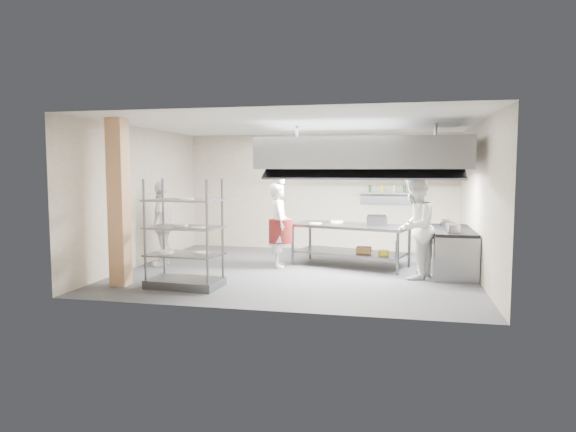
% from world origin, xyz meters
% --- Properties ---
extents(floor, '(7.00, 7.00, 0.00)m').
position_xyz_m(floor, '(0.00, 0.00, 0.00)').
color(floor, '#363638').
rests_on(floor, ground).
extents(ceiling, '(7.00, 7.00, 0.00)m').
position_xyz_m(ceiling, '(0.00, 0.00, 3.00)').
color(ceiling, silver).
rests_on(ceiling, wall_back).
extents(wall_back, '(7.00, 0.00, 7.00)m').
position_xyz_m(wall_back, '(0.00, 3.00, 1.50)').
color(wall_back, gray).
rests_on(wall_back, ground).
extents(wall_left, '(0.00, 6.00, 6.00)m').
position_xyz_m(wall_left, '(-3.50, 0.00, 1.50)').
color(wall_left, gray).
rests_on(wall_left, ground).
extents(wall_right, '(0.00, 6.00, 6.00)m').
position_xyz_m(wall_right, '(3.50, 0.00, 1.50)').
color(wall_right, gray).
rests_on(wall_right, ground).
extents(column, '(0.30, 0.30, 3.00)m').
position_xyz_m(column, '(-2.90, -1.90, 1.50)').
color(column, tan).
rests_on(column, floor).
extents(exhaust_hood, '(4.00, 2.50, 0.60)m').
position_xyz_m(exhaust_hood, '(1.30, 0.40, 2.40)').
color(exhaust_hood, gray).
rests_on(exhaust_hood, ceiling).
extents(hood_strip_a, '(1.60, 0.12, 0.04)m').
position_xyz_m(hood_strip_a, '(0.40, 0.40, 2.08)').
color(hood_strip_a, white).
rests_on(hood_strip_a, exhaust_hood).
extents(hood_strip_b, '(1.60, 0.12, 0.04)m').
position_xyz_m(hood_strip_b, '(2.20, 0.40, 2.08)').
color(hood_strip_b, white).
rests_on(hood_strip_b, exhaust_hood).
extents(wall_shelf, '(1.50, 0.28, 0.04)m').
position_xyz_m(wall_shelf, '(1.80, 2.84, 1.50)').
color(wall_shelf, gray).
rests_on(wall_shelf, wall_back).
extents(island, '(2.70, 1.69, 0.91)m').
position_xyz_m(island, '(1.00, 0.81, 0.46)').
color(island, gray).
rests_on(island, floor).
extents(island_worktop, '(2.70, 1.69, 0.06)m').
position_xyz_m(island_worktop, '(1.00, 0.81, 0.88)').
color(island_worktop, gray).
rests_on(island_worktop, island).
extents(island_undershelf, '(2.48, 1.54, 0.04)m').
position_xyz_m(island_undershelf, '(1.00, 0.81, 0.30)').
color(island_undershelf, slate).
rests_on(island_undershelf, island).
extents(pass_rack, '(1.33, 0.83, 1.93)m').
position_xyz_m(pass_rack, '(-1.70, -1.80, 0.96)').
color(pass_rack, slate).
rests_on(pass_rack, floor).
extents(cooking_range, '(0.80, 2.00, 0.84)m').
position_xyz_m(cooking_range, '(3.08, 0.50, 0.42)').
color(cooking_range, gray).
rests_on(cooking_range, floor).
extents(range_top, '(0.78, 1.96, 0.06)m').
position_xyz_m(range_top, '(3.08, 0.50, 0.87)').
color(range_top, black).
rests_on(range_top, cooking_range).
extents(chef_head, '(0.60, 0.76, 1.81)m').
position_xyz_m(chef_head, '(-0.49, 0.41, 0.90)').
color(chef_head, silver).
rests_on(chef_head, floor).
extents(chef_line, '(1.01, 1.15, 1.97)m').
position_xyz_m(chef_line, '(2.32, -0.17, 0.99)').
color(chef_line, white).
rests_on(chef_line, floor).
extents(chef_plating, '(0.65, 1.14, 1.84)m').
position_xyz_m(chef_plating, '(-3.00, 0.03, 0.92)').
color(chef_plating, white).
rests_on(chef_plating, floor).
extents(griddle, '(0.44, 0.36, 0.21)m').
position_xyz_m(griddle, '(1.56, 0.69, 1.01)').
color(griddle, slate).
rests_on(griddle, island_worktop).
extents(wicker_basket, '(0.32, 0.23, 0.13)m').
position_xyz_m(wicker_basket, '(1.30, 0.66, 0.39)').
color(wicker_basket, olive).
rests_on(wicker_basket, island_undershelf).
extents(stockpot, '(0.22, 0.22, 0.16)m').
position_xyz_m(stockpot, '(3.02, 0.12, 0.98)').
color(stockpot, gray).
rests_on(stockpot, range_top).
extents(plate_stack, '(0.28, 0.28, 0.05)m').
position_xyz_m(plate_stack, '(-1.70, -1.80, 0.62)').
color(plate_stack, white).
rests_on(plate_stack, pass_rack).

